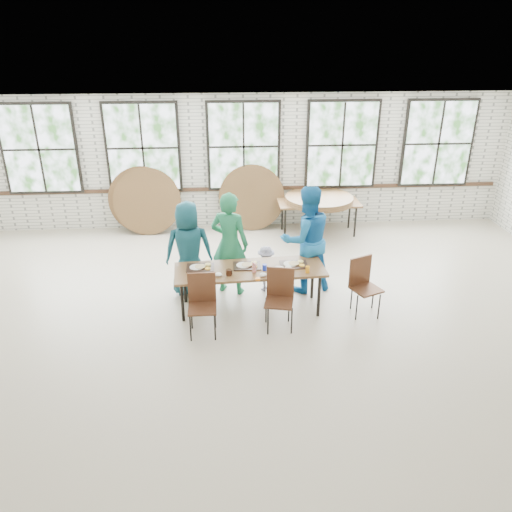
{
  "coord_description": "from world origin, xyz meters",
  "views": [
    {
      "loc": [
        -0.47,
        -6.56,
        4.24
      ],
      "look_at": [
        0.0,
        0.4,
        1.05
      ],
      "focal_mm": 35.0,
      "sensor_mm": 36.0,
      "label": 1
    }
  ],
  "objects_px": {
    "dining_table": "(250,271)",
    "chair_near_left": "(202,299)",
    "chair_near_right": "(280,293)",
    "storage_table": "(319,204)"
  },
  "relations": [
    {
      "from": "chair_near_right",
      "to": "dining_table",
      "type": "bearing_deg",
      "value": 141.7
    },
    {
      "from": "chair_near_left",
      "to": "chair_near_right",
      "type": "distance_m",
      "value": 1.18
    },
    {
      "from": "dining_table",
      "to": "chair_near_right",
      "type": "height_order",
      "value": "chair_near_right"
    },
    {
      "from": "dining_table",
      "to": "chair_near_left",
      "type": "relative_size",
      "value": 2.58
    },
    {
      "from": "dining_table",
      "to": "chair_near_left",
      "type": "xyz_separation_m",
      "value": [
        -0.75,
        -0.61,
        -0.13
      ]
    },
    {
      "from": "chair_near_right",
      "to": "storage_table",
      "type": "relative_size",
      "value": 0.53
    },
    {
      "from": "chair_near_left",
      "to": "storage_table",
      "type": "relative_size",
      "value": 0.53
    },
    {
      "from": "dining_table",
      "to": "chair_near_left",
      "type": "height_order",
      "value": "chair_near_left"
    },
    {
      "from": "dining_table",
      "to": "chair_near_right",
      "type": "xyz_separation_m",
      "value": [
        0.43,
        -0.51,
        -0.13
      ]
    },
    {
      "from": "chair_near_left",
      "to": "storage_table",
      "type": "xyz_separation_m",
      "value": [
        2.47,
        3.87,
        0.13
      ]
    }
  ]
}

